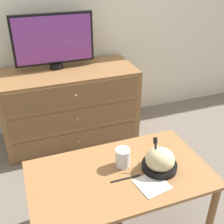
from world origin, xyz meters
TOP-DOWN VIEW (x-y plane):
  - ground_plane at (0.00, 0.00)m, footprint 12.00×12.00m
  - dresser at (0.04, -0.30)m, footprint 1.21×0.55m
  - tv at (-0.04, -0.20)m, footprint 0.69×0.12m
  - coffee_table at (0.08, -1.47)m, footprint 1.04×0.60m
  - takeout_bowl at (0.31, -1.51)m, footprint 0.21×0.21m
  - drink_cup at (0.12, -1.41)m, footprint 0.09×0.09m
  - napkin at (0.21, -1.61)m, footprint 0.19×0.19m
  - knife at (0.09, -1.53)m, footprint 0.18×0.01m

SIDE VIEW (x-z plane):
  - ground_plane at x=0.00m, z-range 0.00..0.00m
  - dresser at x=0.04m, z-range 0.00..0.69m
  - coffee_table at x=0.08m, z-range 0.18..0.65m
  - napkin at x=0.21m, z-range 0.48..0.48m
  - knife at x=0.09m, z-range 0.48..0.48m
  - drink_cup at x=0.12m, z-range 0.47..0.58m
  - takeout_bowl at x=0.31m, z-range 0.44..0.63m
  - tv at x=-0.04m, z-range 0.70..1.17m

